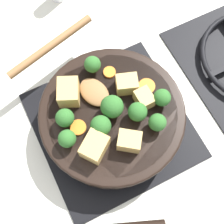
{
  "coord_description": "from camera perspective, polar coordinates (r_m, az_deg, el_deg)",
  "views": [
    {
      "loc": [
        0.19,
        -0.09,
        0.64
      ],
      "look_at": [
        0.0,
        0.0,
        0.08
      ],
      "focal_mm": 50.0,
      "sensor_mm": 36.0,
      "label": 1
    }
  ],
  "objects": [
    {
      "name": "carrot_slice_orange_thin",
      "position": [
        0.59,
        -6.15,
        -2.95
      ],
      "size": [
        0.03,
        0.03,
        0.01
      ],
      "primitive_type": "cylinder",
      "color": "orange",
      "rests_on": "skillet_pan"
    },
    {
      "name": "tofu_cube_east_chunk",
      "position": [
        0.6,
        -7.94,
        3.61
      ],
      "size": [
        0.06,
        0.06,
        0.04
      ],
      "primitive_type": "cube",
      "rotation": [
        0.0,
        0.0,
        2.72
      ],
      "color": "tan",
      "rests_on": "skillet_pan"
    },
    {
      "name": "tofu_cube_center_large",
      "position": [
        0.6,
        2.73,
        5.11
      ],
      "size": [
        0.04,
        0.05,
        0.03
      ],
      "primitive_type": "cube",
      "rotation": [
        0.0,
        0.0,
        1.23
      ],
      "color": "tan",
      "rests_on": "skillet_pan"
    },
    {
      "name": "tofu_cube_west_chunk",
      "position": [
        0.56,
        3.03,
        -5.41
      ],
      "size": [
        0.05,
        0.05,
        0.03
      ],
      "primitive_type": "cube",
      "rotation": [
        0.0,
        0.0,
        4.08
      ],
      "color": "tan",
      "rests_on": "skillet_pan"
    },
    {
      "name": "broccoli_floret_east_rim",
      "position": [
        0.56,
        -2.08,
        -2.55
      ],
      "size": [
        0.04,
        0.04,
        0.05
      ],
      "color": "#709956",
      "rests_on": "skillet_pan"
    },
    {
      "name": "tofu_cube_back_piece",
      "position": [
        0.56,
        -3.2,
        -6.38
      ],
      "size": [
        0.06,
        0.06,
        0.04
      ],
      "primitive_type": "cube",
      "rotation": [
        0.0,
        0.0,
        2.21
      ],
      "color": "tan",
      "rests_on": "skillet_pan"
    },
    {
      "name": "wooden_spoon",
      "position": [
        0.63,
        -7.67,
        8.22
      ],
      "size": [
        0.21,
        0.21,
        0.02
      ],
      "color": "olive",
      "rests_on": "skillet_pan"
    },
    {
      "name": "broccoli_floret_small_inner",
      "position": [
        0.57,
        4.69,
        0.02
      ],
      "size": [
        0.04,
        0.04,
        0.04
      ],
      "color": "#709956",
      "rests_on": "skillet_pan"
    },
    {
      "name": "carrot_slice_edge_slice",
      "position": [
        0.63,
        -0.47,
        7.29
      ],
      "size": [
        0.02,
        0.02,
        0.01
      ],
      "primitive_type": "cylinder",
      "color": "orange",
      "rests_on": "skillet_pan"
    },
    {
      "name": "broccoli_floret_south_cluster",
      "position": [
        0.57,
        -0.27,
        1.37
      ],
      "size": [
        0.04,
        0.04,
        0.05
      ],
      "color": "#709956",
      "rests_on": "skillet_pan"
    },
    {
      "name": "broccoli_floret_west_rim",
      "position": [
        0.57,
        8.3,
        -1.91
      ],
      "size": [
        0.03,
        0.03,
        0.04
      ],
      "color": "#709956",
      "rests_on": "skillet_pan"
    },
    {
      "name": "broccoli_floret_mid_floret",
      "position": [
        0.61,
        -3.59,
        8.65
      ],
      "size": [
        0.03,
        0.03,
        0.04
      ],
      "color": "#709956",
      "rests_on": "skillet_pan"
    },
    {
      "name": "broccoli_floret_near_spoon",
      "position": [
        0.59,
        9.11,
        2.58
      ],
      "size": [
        0.03,
        0.03,
        0.04
      ],
      "color": "#709956",
      "rests_on": "skillet_pan"
    },
    {
      "name": "tofu_cube_near_handle",
      "position": [
        0.59,
        5.89,
        2.43
      ],
      "size": [
        0.04,
        0.03,
        0.03
      ],
      "primitive_type": "cube",
      "rotation": [
        0.0,
        0.0,
        3.17
      ],
      "color": "tan",
      "rests_on": "skillet_pan"
    },
    {
      "name": "broccoli_floret_north_edge",
      "position": [
        0.56,
        -8.2,
        -4.87
      ],
      "size": [
        0.03,
        0.03,
        0.04
      ],
      "color": "#709956",
      "rests_on": "skillet_pan"
    },
    {
      "name": "skillet_pan",
      "position": [
        0.62,
        0.02,
        -0.98
      ],
      "size": [
        0.38,
        0.29,
        0.06
      ],
      "color": "black",
      "rests_on": "front_burner_grate"
    },
    {
      "name": "broccoli_floret_center_top",
      "position": [
        0.57,
        -8.62,
        -1.09
      ],
      "size": [
        0.03,
        0.03,
        0.04
      ],
      "color": "#709956",
      "rests_on": "skillet_pan"
    },
    {
      "name": "carrot_slice_near_center",
      "position": [
        0.62,
        6.36,
        4.69
      ],
      "size": [
        0.03,
        0.03,
        0.01
      ],
      "primitive_type": "cylinder",
      "color": "orange",
      "rests_on": "skillet_pan"
    },
    {
      "name": "ground_plane",
      "position": [
        0.67,
        0.0,
        -2.44
      ],
      "size": [
        2.4,
        2.4,
        0.0
      ],
      "primitive_type": "plane",
      "color": "silver"
    },
    {
      "name": "front_burner_grate",
      "position": [
        0.66,
        0.0,
        -2.12
      ],
      "size": [
        0.31,
        0.31,
        0.03
      ],
      "color": "black",
      "rests_on": "ground_plane"
    }
  ]
}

